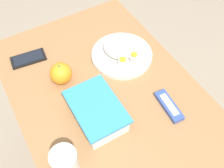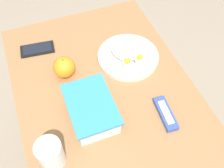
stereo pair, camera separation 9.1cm
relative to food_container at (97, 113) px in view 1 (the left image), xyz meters
name	(u,v)px [view 1 (the left image)]	position (x,y,z in m)	size (l,w,h in m)	color
ground_plane	(108,160)	(0.09, -0.08, -0.75)	(10.00, 10.00, 0.00)	gray
table	(106,110)	(0.09, -0.08, -0.18)	(0.92, 0.65, 0.72)	#996B42
food_container	(97,113)	(0.00, 0.00, 0.00)	(0.22, 0.15, 0.08)	white
orange_fruit	(61,73)	(0.21, 0.04, 0.01)	(0.08, 0.08, 0.08)	orange
rice_plate	(121,53)	(0.20, -0.22, -0.01)	(0.25, 0.25, 0.06)	silver
candy_bar	(169,106)	(-0.09, -0.24, -0.02)	(0.14, 0.05, 0.02)	#334C9E
cell_phone	(28,58)	(0.38, 0.11, -0.03)	(0.08, 0.14, 0.01)	black
drinking_glass	(65,162)	(-0.11, 0.16, 0.02)	(0.08, 0.08, 0.10)	silver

